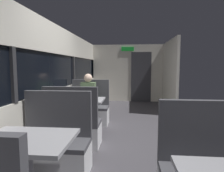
{
  "coord_description": "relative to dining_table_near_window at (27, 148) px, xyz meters",
  "views": [
    {
      "loc": [
        0.12,
        -3.88,
        1.45
      ],
      "look_at": [
        -0.4,
        1.64,
        0.88
      ],
      "focal_mm": 31.62,
      "sensor_mm": 36.0,
      "label": 1
    }
  ],
  "objects": [
    {
      "name": "dining_table_near_window",
      "position": [
        0.0,
        0.0,
        0.0
      ],
      "size": [
        0.9,
        0.7,
        0.74
      ],
      "color": "#9E9EA3",
      "rests_on": "ground_plane"
    },
    {
      "name": "seated_passenger",
      "position": [
        0.0,
        2.92,
        -0.1
      ],
      "size": [
        0.47,
        0.55,
        1.26
      ],
      "color": "#26262D",
      "rests_on": "ground_plane"
    },
    {
      "name": "bench_mid_window_facing_entry",
      "position": [
        0.0,
        2.99,
        -0.31
      ],
      "size": [
        0.95,
        0.5,
        1.1
      ],
      "color": "silver",
      "rests_on": "ground_plane"
    },
    {
      "name": "ground_plane",
      "position": [
        0.89,
        2.09,
        -0.65
      ],
      "size": [
        3.3,
        9.2,
        0.02
      ],
      "primitive_type": "cube",
      "color": "#423F44"
    },
    {
      "name": "bench_near_window_facing_entry",
      "position": [
        0.0,
        0.7,
        -0.31
      ],
      "size": [
        0.95,
        0.5,
        1.1
      ],
      "color": "silver",
      "rests_on": "ground_plane"
    },
    {
      "name": "carriage_end_bulkhead",
      "position": [
        0.95,
        6.28,
        0.5
      ],
      "size": [
        2.9,
        0.11,
        2.3
      ],
      "color": "beige",
      "rests_on": "ground_plane"
    },
    {
      "name": "dining_table_mid_window",
      "position": [
        0.0,
        2.29,
        0.0
      ],
      "size": [
        0.9,
        0.7,
        0.74
      ],
      "color": "#9E9EA3",
      "rests_on": "ground_plane"
    },
    {
      "name": "carriage_aisle_panel_right",
      "position": [
        2.34,
        5.09,
        0.51
      ],
      "size": [
        0.08,
        2.4,
        2.3
      ],
      "primitive_type": "cube",
      "color": "beige",
      "rests_on": "ground_plane"
    },
    {
      "name": "carriage_window_panel_left",
      "position": [
        -0.56,
        2.09,
        0.47
      ],
      "size": [
        0.09,
        8.48,
        2.3
      ],
      "color": "beige",
      "rests_on": "ground_plane"
    },
    {
      "name": "bench_mid_window_facing_end",
      "position": [
        0.0,
        1.59,
        -0.31
      ],
      "size": [
        0.95,
        0.5,
        1.1
      ],
      "color": "silver",
      "rests_on": "ground_plane"
    }
  ]
}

